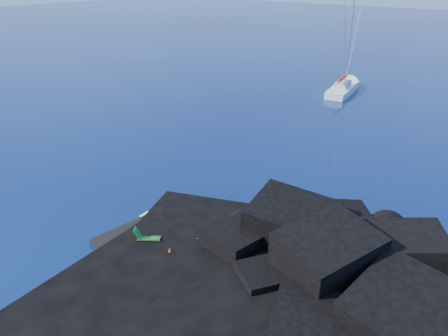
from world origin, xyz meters
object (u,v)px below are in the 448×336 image
at_px(deck_chair, 149,235).
at_px(sunbather, 192,237).
at_px(marker_cone, 170,251).
at_px(sailboat, 343,92).

distance_m(deck_chair, sunbather, 2.72).
bearing_deg(sunbather, marker_cone, -89.52).
height_order(deck_chair, sunbather, deck_chair).
bearing_deg(marker_cone, sunbather, 93.45).
bearing_deg(deck_chair, marker_cone, -39.74).
relative_size(sailboat, marker_cone, 24.05).
bearing_deg(deck_chair, sunbather, 10.03).
bearing_deg(sunbather, sailboat, 99.69).
height_order(sailboat, deck_chair, sailboat).
bearing_deg(marker_cone, sailboat, 102.23).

